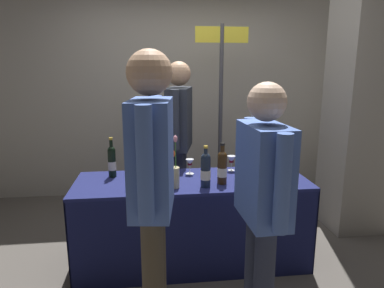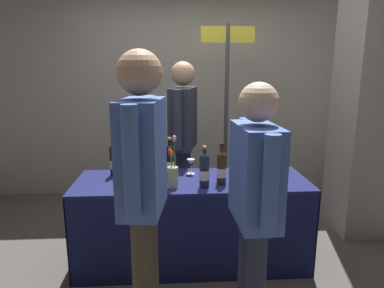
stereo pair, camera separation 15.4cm
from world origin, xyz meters
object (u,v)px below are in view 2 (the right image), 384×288
at_px(featured_wine_bottle, 170,161).
at_px(taster_foreground_right, 255,195).
at_px(wine_glass_near_taster, 191,163).
at_px(booth_signpost, 226,100).
at_px(wine_glass_near_vendor, 233,161).
at_px(concrete_pillar, 376,53).
at_px(tasting_table, 192,205).
at_px(flower_vase, 173,173).
at_px(wine_glass_mid, 282,172).
at_px(vendor_presenter, 183,130).
at_px(display_bottle_0, 204,170).

distance_m(featured_wine_bottle, taster_foreground_right, 1.06).
xyz_separation_m(wine_glass_near_taster, booth_signpost, (0.43, 0.85, 0.46)).
bearing_deg(wine_glass_near_vendor, concrete_pillar, 11.92).
height_order(concrete_pillar, tasting_table, concrete_pillar).
distance_m(wine_glass_near_vendor, flower_vase, 0.66).
bearing_deg(featured_wine_bottle, flower_vase, -84.57).
distance_m(wine_glass_near_taster, booth_signpost, 1.06).
distance_m(tasting_table, booth_signpost, 1.35).
relative_size(concrete_pillar, wine_glass_near_vendor, 26.19).
height_order(wine_glass_mid, wine_glass_near_taster, wine_glass_mid).
bearing_deg(vendor_presenter, featured_wine_bottle, 0.81).
distance_m(wine_glass_mid, flower_vase, 0.85).
height_order(featured_wine_bottle, vendor_presenter, vendor_presenter).
xyz_separation_m(wine_glass_mid, flower_vase, (-0.85, 0.01, 0.00)).
height_order(wine_glass_mid, vendor_presenter, vendor_presenter).
bearing_deg(taster_foreground_right, wine_glass_mid, -30.96).
distance_m(featured_wine_bottle, vendor_presenter, 0.65).
xyz_separation_m(wine_glass_mid, taster_foreground_right, (-0.39, -0.71, 0.09)).
xyz_separation_m(tasting_table, featured_wine_bottle, (-0.18, 0.06, 0.37)).
height_order(tasting_table, vendor_presenter, vendor_presenter).
bearing_deg(concrete_pillar, wine_glass_near_vendor, -168.08).
bearing_deg(flower_vase, wine_glass_near_taster, 64.26).
bearing_deg(tasting_table, vendor_presenter, 93.82).
distance_m(display_bottle_0, wine_glass_near_vendor, 0.50).
height_order(concrete_pillar, vendor_presenter, concrete_pillar).
height_order(featured_wine_bottle, display_bottle_0, featured_wine_bottle).
xyz_separation_m(tasting_table, taster_foreground_right, (0.30, -0.89, 0.42)).
distance_m(tasting_table, vendor_presenter, 0.85).
height_order(display_bottle_0, taster_foreground_right, taster_foreground_right).
xyz_separation_m(taster_foreground_right, booth_signpost, (0.14, 1.90, 0.35)).
relative_size(wine_glass_near_taster, flower_vase, 0.33).
distance_m(featured_wine_bottle, booth_signpost, 1.21).
xyz_separation_m(tasting_table, wine_glass_mid, (0.69, -0.18, 0.33)).
xyz_separation_m(wine_glass_near_vendor, flower_vase, (-0.54, -0.38, 0.01)).
bearing_deg(wine_glass_mid, vendor_presenter, 130.60).
bearing_deg(featured_wine_bottle, booth_signpost, 57.22).
height_order(featured_wine_bottle, wine_glass_near_vendor, featured_wine_bottle).
distance_m(display_bottle_0, booth_signpost, 1.31).
relative_size(wine_glass_near_taster, vendor_presenter, 0.08).
distance_m(flower_vase, booth_signpost, 1.39).
bearing_deg(tasting_table, booth_signpost, 66.72).
bearing_deg(wine_glass_near_vendor, display_bottle_0, -126.67).
xyz_separation_m(featured_wine_bottle, wine_glass_near_vendor, (0.56, 0.16, -0.05)).
xyz_separation_m(concrete_pillar, flower_vase, (-1.90, -0.67, -0.92)).
height_order(concrete_pillar, wine_glass_mid, concrete_pillar).
xyz_separation_m(featured_wine_bottle, wine_glass_near_taster, (0.18, 0.10, -0.05)).
bearing_deg(vendor_presenter, flower_vase, 5.37).
relative_size(concrete_pillar, wine_glass_mid, 24.39).
height_order(wine_glass_mid, taster_foreground_right, taster_foreground_right).
bearing_deg(vendor_presenter, booth_signpost, 137.56).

